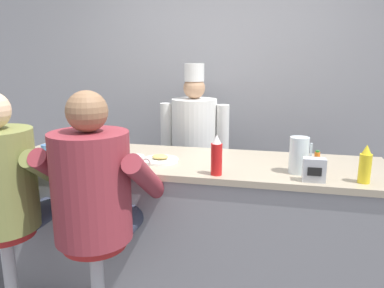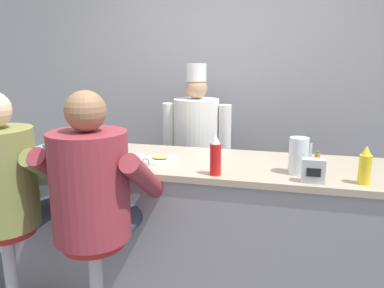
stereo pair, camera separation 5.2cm
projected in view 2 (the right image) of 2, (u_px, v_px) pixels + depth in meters
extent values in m
cube|color=#99999E|center=(224.00, 90.00, 3.70)|extent=(10.00, 0.06, 2.70)
cube|color=gray|center=(191.00, 229.00, 2.66)|extent=(2.52, 0.71, 0.94)
cube|color=tan|center=(191.00, 163.00, 2.55)|extent=(2.57, 0.74, 0.04)
cylinder|color=red|center=(215.00, 159.00, 2.20)|extent=(0.07, 0.07, 0.19)
cone|color=white|center=(216.00, 139.00, 2.17)|extent=(0.05, 0.05, 0.05)
cylinder|color=yellow|center=(365.00, 170.00, 2.04)|extent=(0.07, 0.07, 0.16)
cone|color=yellow|center=(367.00, 150.00, 2.02)|extent=(0.05, 0.05, 0.05)
cylinder|color=orange|center=(317.00, 162.00, 2.29)|extent=(0.03, 0.03, 0.11)
cylinder|color=#287F2D|center=(318.00, 152.00, 2.27)|extent=(0.02, 0.02, 0.01)
cylinder|color=silver|center=(298.00, 156.00, 2.22)|extent=(0.11, 0.11, 0.22)
cube|color=silver|center=(311.00, 155.00, 2.20)|extent=(0.01, 0.01, 0.13)
cylinder|color=white|center=(160.00, 160.00, 2.51)|extent=(0.25, 0.25, 0.02)
ellipsoid|color=#E0BC60|center=(160.00, 157.00, 2.50)|extent=(0.11, 0.09, 0.03)
cylinder|color=white|center=(96.00, 161.00, 2.40)|extent=(0.16, 0.16, 0.06)
cylinder|color=#4C7AB2|center=(49.00, 149.00, 2.69)|extent=(0.08, 0.08, 0.08)
torus|color=#4C7AB2|center=(55.00, 149.00, 2.67)|extent=(0.06, 0.01, 0.06)
cylinder|color=white|center=(136.00, 162.00, 2.33)|extent=(0.09, 0.09, 0.09)
torus|color=white|center=(146.00, 162.00, 2.31)|extent=(0.07, 0.02, 0.07)
cube|color=silver|center=(313.00, 171.00, 2.07)|extent=(0.12, 0.07, 0.13)
cube|color=black|center=(314.00, 173.00, 2.04)|extent=(0.07, 0.01, 0.05)
cylinder|color=#B2B5BA|center=(11.00, 275.00, 2.32)|extent=(0.08, 0.08, 0.63)
cylinder|color=red|center=(6.00, 229.00, 2.25)|extent=(0.35, 0.35, 0.05)
cylinder|color=#33384C|center=(14.00, 208.00, 2.47)|extent=(0.16, 0.42, 0.16)
cylinder|color=#33384C|center=(42.00, 211.00, 2.42)|extent=(0.16, 0.42, 0.16)
cylinder|color=olive|center=(0.00, 179.00, 2.18)|extent=(0.42, 0.42, 0.59)
cylinder|color=olive|center=(51.00, 171.00, 2.22)|extent=(0.11, 0.45, 0.36)
cylinder|color=red|center=(94.00, 241.00, 2.11)|extent=(0.35, 0.35, 0.05)
cylinder|color=#33384C|center=(95.00, 217.00, 2.33)|extent=(0.16, 0.42, 0.16)
cylinder|color=#33384C|center=(126.00, 220.00, 2.28)|extent=(0.16, 0.42, 0.16)
cylinder|color=maroon|center=(90.00, 186.00, 2.04)|extent=(0.42, 0.42, 0.60)
cylinder|color=maroon|center=(59.00, 171.00, 2.21)|extent=(0.11, 0.46, 0.37)
cylinder|color=maroon|center=(144.00, 178.00, 2.08)|extent=(0.11, 0.46, 0.37)
sphere|color=#8C6647|center=(85.00, 111.00, 1.95)|extent=(0.22, 0.22, 0.22)
cube|color=#232328|center=(196.00, 198.00, 3.51)|extent=(0.31, 0.17, 0.74)
cube|color=white|center=(195.00, 185.00, 3.43)|extent=(0.28, 0.02, 0.45)
cylinder|color=white|center=(196.00, 130.00, 3.37)|extent=(0.40, 0.40, 0.56)
sphere|color=tan|center=(196.00, 88.00, 3.28)|extent=(0.19, 0.19, 0.19)
cylinder|color=white|center=(196.00, 72.00, 3.25)|extent=(0.17, 0.17, 0.15)
cylinder|color=white|center=(169.00, 129.00, 3.43)|extent=(0.11, 0.11, 0.47)
cylinder|color=white|center=(225.00, 132.00, 3.31)|extent=(0.11, 0.11, 0.47)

